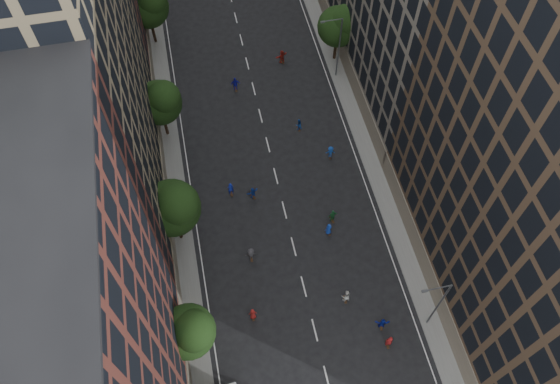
{
  "coord_description": "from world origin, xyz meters",
  "views": [
    {
      "loc": [
        -6.69,
        -2.13,
        50.4
      ],
      "look_at": [
        -0.25,
        28.08,
        2.0
      ],
      "focal_mm": 35.0,
      "sensor_mm": 36.0,
      "label": 1
    }
  ],
  "objects": [
    {
      "name": "ground",
      "position": [
        0.0,
        40.0,
        0.0
      ],
      "size": [
        240.0,
        240.0,
        0.0
      ],
      "primitive_type": "plane",
      "color": "black",
      "rests_on": "ground"
    },
    {
      "name": "sidewalk_left",
      "position": [
        -12.0,
        47.5,
        0.07
      ],
      "size": [
        4.0,
        105.0,
        0.15
      ],
      "primitive_type": "cube",
      "color": "slate",
      "rests_on": "ground"
    },
    {
      "name": "sidewalk_right",
      "position": [
        12.0,
        47.5,
        0.07
      ],
      "size": [
        4.0,
        105.0,
        0.15
      ],
      "primitive_type": "cube",
      "color": "slate",
      "rests_on": "ground"
    },
    {
      "name": "bldg_left_a",
      "position": [
        -19.0,
        11.0,
        15.0
      ],
      "size": [
        14.0,
        22.0,
        30.0
      ],
      "primitive_type": "cube",
      "color": "#5B2A22",
      "rests_on": "ground"
    },
    {
      "name": "bldg_left_b",
      "position": [
        -19.0,
        35.0,
        17.0
      ],
      "size": [
        14.0,
        26.0,
        34.0
      ],
      "primitive_type": "cube",
      "color": "#7F6F53",
      "rests_on": "ground"
    },
    {
      "name": "tree_left_1",
      "position": [
        -11.02,
        13.86,
        5.55
      ],
      "size": [
        4.8,
        4.8,
        8.21
      ],
      "color": "black",
      "rests_on": "ground"
    },
    {
      "name": "tree_left_2",
      "position": [
        -10.99,
        25.83,
        6.36
      ],
      "size": [
        5.6,
        5.6,
        9.45
      ],
      "color": "black",
      "rests_on": "ground"
    },
    {
      "name": "tree_left_3",
      "position": [
        -11.02,
        39.85,
        5.82
      ],
      "size": [
        5.0,
        5.0,
        8.58
      ],
      "color": "black",
      "rests_on": "ground"
    },
    {
      "name": "tree_left_4",
      "position": [
        -11.0,
        55.84,
        6.1
      ],
      "size": [
        5.4,
        5.4,
        9.08
      ],
      "color": "black",
      "rests_on": "ground"
    },
    {
      "name": "tree_right_a",
      "position": [
        11.38,
        47.85,
        5.63
      ],
      "size": [
        5.0,
        5.0,
        8.39
      ],
      "color": "black",
      "rests_on": "ground"
    },
    {
      "name": "streetlamp_near",
      "position": [
        10.37,
        12.0,
        5.17
      ],
      "size": [
        2.64,
        0.22,
        9.06
      ],
      "color": "#595B60",
      "rests_on": "ground"
    },
    {
      "name": "streetlamp_far",
      "position": [
        10.37,
        45.0,
        5.17
      ],
      "size": [
        2.64,
        0.22,
        9.06
      ],
      "color": "#595B60",
      "rests_on": "ground"
    },
    {
      "name": "skater_5",
      "position": [
        6.23,
        12.56,
        0.77
      ],
      "size": [
        1.5,
        0.76,
        1.54
      ],
      "primitive_type": "imported",
      "rotation": [
        0.0,
        0.0,
        2.92
      ],
      "color": "#122095",
      "rests_on": "ground"
    },
    {
      "name": "skater_6",
      "position": [
        -5.45,
        15.97,
        0.81
      ],
      "size": [
        0.8,
        0.54,
        1.62
      ],
      "primitive_type": "imported",
      "rotation": [
        0.0,
        0.0,
        3.12
      ],
      "color": "maroon",
      "rests_on": "ground"
    },
    {
      "name": "skater_7",
      "position": [
        6.28,
        10.75,
        0.97
      ],
      "size": [
        0.75,
        0.53,
        1.95
      ],
      "primitive_type": "imported",
      "rotation": [
        0.0,
        0.0,
        3.05
      ],
      "color": "#A91C1D",
      "rests_on": "ground"
    },
    {
      "name": "skater_8",
      "position": [
        3.61,
        15.83,
        0.92
      ],
      "size": [
        0.9,
        0.7,
        1.85
      ],
      "primitive_type": "imported",
      "rotation": [
        0.0,
        0.0,
        3.14
      ],
      "color": "silver",
      "rests_on": "ground"
    },
    {
      "name": "skater_9",
      "position": [
        -4.49,
        22.1,
        0.89
      ],
      "size": [
        1.2,
        0.75,
        1.78
      ],
      "primitive_type": "imported",
      "rotation": [
        0.0,
        0.0,
        3.06
      ],
      "color": "#3A393E",
      "rests_on": "ground"
    },
    {
      "name": "skater_10",
      "position": [
        4.68,
        24.71,
        0.91
      ],
      "size": [
        1.11,
        0.58,
        1.81
      ],
      "primitive_type": "imported",
      "rotation": [
        0.0,
        0.0,
        3.28
      ],
      "color": "#1F6A36",
      "rests_on": "ground"
    },
    {
      "name": "skater_11",
      "position": [
        -2.98,
        29.36,
        0.76
      ],
      "size": [
        1.47,
        0.94,
        1.52
      ],
      "primitive_type": "imported",
      "rotation": [
        0.0,
        0.0,
        3.53
      ],
      "color": "#13349F",
      "rests_on": "ground"
    },
    {
      "name": "skater_12",
      "position": [
        3.89,
        23.32,
        0.79
      ],
      "size": [
        0.87,
        0.66,
        1.59
      ],
      "primitive_type": "imported",
      "rotation": [
        0.0,
        0.0,
        3.36
      ],
      "color": "#153BB1",
      "rests_on": "ground"
    },
    {
      "name": "skater_13",
      "position": [
        -5.24,
        30.26,
        0.92
      ],
      "size": [
        0.71,
        0.51,
        1.83
      ],
      "primitive_type": "imported",
      "rotation": [
        0.0,
        0.0,
        3.25
      ],
      "color": "#1628B6",
      "rests_on": "ground"
    },
    {
      "name": "skater_14",
      "position": [
        3.99,
        37.53,
        0.78
      ],
      "size": [
        0.84,
        0.7,
        1.57
      ],
      "primitive_type": "imported",
      "rotation": [
        0.0,
        0.0,
        3.28
      ],
      "color": "#1548AE",
      "rests_on": "ground"
    },
    {
      "name": "skater_15",
      "position": [
        6.61,
        32.85,
        0.83
      ],
      "size": [
        1.17,
        0.82,
        1.65
      ],
      "primitive_type": "imported",
      "rotation": [
        0.0,
        0.0,
        2.93
      ],
      "color": "#1442A4",
      "rests_on": "ground"
    },
    {
      "name": "skater_16",
      "position": [
        -2.2,
        45.27,
        0.97
      ],
      "size": [
        1.14,
        0.48,
        1.95
      ],
      "primitive_type": "imported",
      "rotation": [
        0.0,
        0.0,
        3.15
      ],
      "color": "#1718BA",
      "rests_on": "ground"
    },
    {
      "name": "skater_17",
      "position": [
        4.43,
        48.8,
        0.92
      ],
      "size": [
        1.77,
        1.18,
        1.83
      ],
      "primitive_type": "imported",
      "rotation": [
        0.0,
        0.0,
        3.56
      ],
      "color": "maroon",
      "rests_on": "ground"
    }
  ]
}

